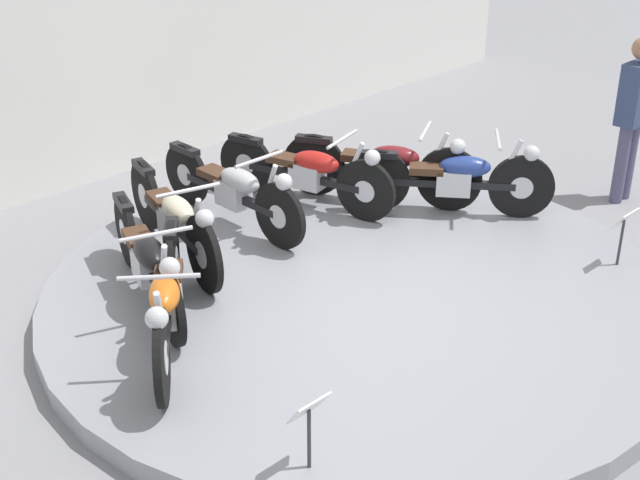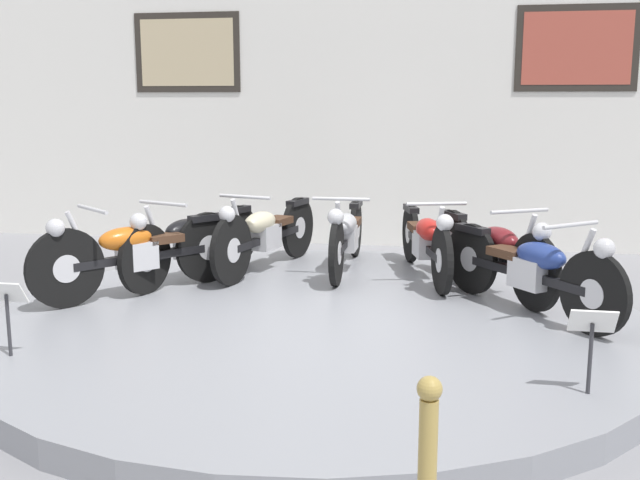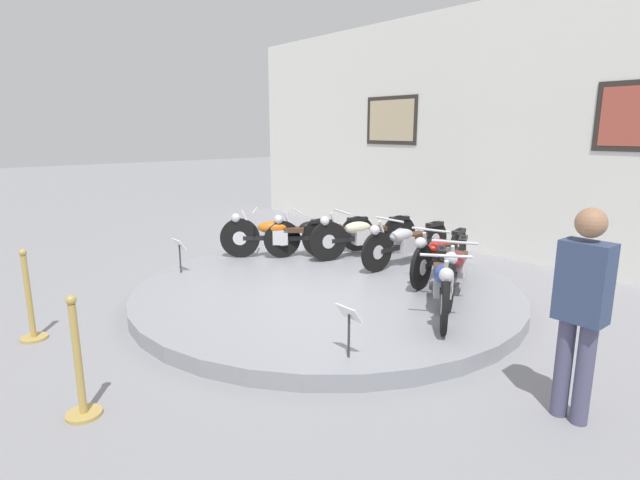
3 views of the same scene
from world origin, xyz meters
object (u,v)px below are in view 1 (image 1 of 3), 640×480
at_px(motorcycle_silver, 234,188).
at_px(motorcycle_cream, 174,218).
at_px(motorcycle_orange, 167,300).
at_px(motorcycle_blue, 454,177).
at_px(motorcycle_black, 148,260).
at_px(info_placard_front_left, 309,417).
at_px(info_placard_front_centre, 623,226).
at_px(visitor_standing, 633,111).
at_px(motorcycle_maroon, 385,166).
at_px(motorcycle_red, 308,171).

bearing_deg(motorcycle_silver, motorcycle_cream, -168.29).
bearing_deg(motorcycle_orange, motorcycle_blue, -0.04).
relative_size(motorcycle_black, info_placard_front_left, 3.64).
bearing_deg(info_placard_front_centre, motorcycle_blue, 96.34).
bearing_deg(motorcycle_orange, visitor_standing, -8.68).
relative_size(motorcycle_blue, info_placard_front_centre, 3.07).
distance_m(motorcycle_black, visitor_standing, 5.09).
distance_m(motorcycle_cream, motorcycle_silver, 0.80).
distance_m(motorcycle_cream, motorcycle_maroon, 2.22).
distance_m(motorcycle_black, motorcycle_red, 2.21).
height_order(motorcycle_cream, motorcycle_silver, motorcycle_cream).
relative_size(motorcycle_red, motorcycle_blue, 1.21).
bearing_deg(motorcycle_blue, visitor_standing, -23.03).
xyz_separation_m(motorcycle_orange, motorcycle_blue, (3.30, -0.00, -0.02)).
distance_m(motorcycle_maroon, motorcycle_blue, 0.69).
distance_m(motorcycle_orange, motorcycle_blue, 3.30).
height_order(motorcycle_silver, motorcycle_blue, motorcycle_blue).
height_order(motorcycle_orange, motorcycle_silver, motorcycle_orange).
height_order(motorcycle_orange, visitor_standing, visitor_standing).
bearing_deg(motorcycle_red, motorcycle_maroon, -37.26).
relative_size(motorcycle_silver, info_placard_front_centre, 3.82).
relative_size(motorcycle_orange, visitor_standing, 0.93).
relative_size(motorcycle_cream, visitor_standing, 1.14).
relative_size(info_placard_front_left, info_placard_front_centre, 1.00).
xyz_separation_m(motorcycle_cream, motorcycle_silver, (0.79, 0.16, -0.02)).
bearing_deg(visitor_standing, motorcycle_black, 163.76).
bearing_deg(motorcycle_silver, motorcycle_red, -11.89).
bearing_deg(visitor_standing, info_placard_front_centre, -152.57).
bearing_deg(visitor_standing, motorcycle_cream, 156.28).
bearing_deg(motorcycle_blue, motorcycle_red, 128.29).
height_order(info_placard_front_left, info_placard_front_centre, same).
bearing_deg(info_placard_front_centre, motorcycle_maroon, 101.12).
height_order(motorcycle_red, motorcycle_blue, motorcycle_blue).
bearing_deg(info_placard_front_centre, motorcycle_orange, 154.71).
xyz_separation_m(motorcycle_blue, visitor_standing, (1.84, -0.78, 0.41)).
distance_m(motorcycle_red, info_placard_front_centre, 2.93).
distance_m(motorcycle_orange, motorcycle_cream, 1.39).
distance_m(motorcycle_orange, motorcycle_black, 0.69).
distance_m(motorcycle_cream, motorcycle_red, 1.57).
distance_m(motorcycle_silver, info_placard_front_left, 3.43).
relative_size(motorcycle_silver, motorcycle_maroon, 1.12).
bearing_deg(visitor_standing, motorcycle_red, 145.25).
bearing_deg(motorcycle_red, motorcycle_silver, 168.11).
relative_size(motorcycle_orange, motorcycle_silver, 0.81).
height_order(motorcycle_maroon, info_placard_front_left, motorcycle_maroon).
xyz_separation_m(motorcycle_black, motorcycle_maroon, (2.76, 0.00, 0.01)).
distance_m(motorcycle_maroon, info_placard_front_centre, 2.33).
bearing_deg(motorcycle_silver, info_placard_front_centre, -57.73).
height_order(motorcycle_red, info_placard_front_centre, motorcycle_red).
bearing_deg(motorcycle_black, motorcycle_cream, 37.88).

